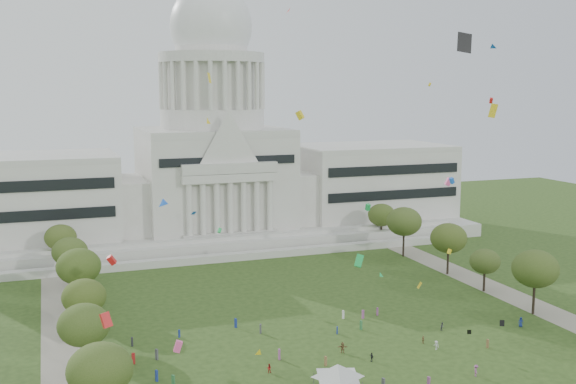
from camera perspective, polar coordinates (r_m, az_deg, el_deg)
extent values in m
plane|color=#2B4518|center=(113.76, 8.02, -15.29)|extent=(400.00, 400.00, 0.00)
cube|color=beige|center=(216.96, -6.31, -3.17)|extent=(160.00, 60.00, 4.00)
cube|color=beige|center=(186.04, -3.90, -5.43)|extent=(130.00, 3.00, 2.00)
cube|color=beige|center=(193.18, -4.56, -4.45)|extent=(140.00, 3.00, 5.00)
cube|color=beige|center=(208.03, -21.19, -0.57)|extent=(50.00, 34.00, 22.00)
cube|color=beige|center=(232.72, 6.97, 0.85)|extent=(50.00, 34.00, 22.00)
cube|color=beige|center=(207.66, -13.42, -1.08)|extent=(12.00, 26.00, 16.00)
cube|color=beige|center=(220.15, 0.67, -0.31)|extent=(12.00, 26.00, 16.00)
cube|color=beige|center=(213.34, -6.32, 0.99)|extent=(44.00, 38.00, 28.00)
cube|color=beige|center=(193.70, -4.94, 1.20)|extent=(28.00, 3.00, 2.40)
cube|color=black|center=(190.73, -21.32, -0.75)|extent=(46.00, 0.40, 11.00)
cube|color=black|center=(217.39, 9.02, 0.81)|extent=(46.00, 0.40, 11.00)
cylinder|color=beige|center=(211.70, -6.41, 6.20)|extent=(32.00, 32.00, 6.00)
cylinder|color=beige|center=(211.54, -6.45, 8.90)|extent=(28.00, 28.00, 14.00)
cylinder|color=beige|center=(211.77, -6.49, 11.20)|extent=(32.40, 32.40, 3.00)
cylinder|color=beige|center=(212.11, -6.52, 12.69)|extent=(22.00, 22.00, 8.00)
ellipsoid|color=silver|center=(212.44, -6.53, 13.76)|extent=(25.00, 25.00, 26.20)
cube|color=gray|center=(129.99, -18.39, -12.54)|extent=(8.00, 160.00, 0.04)
cube|color=gray|center=(162.46, 18.21, -8.28)|extent=(8.00, 160.00, 0.04)
ellipsoid|color=#364F1A|center=(96.18, -15.64, -14.30)|extent=(8.86, 8.86, 7.25)
cylinder|color=black|center=(117.24, -16.78, -13.39)|extent=(0.56, 0.56, 5.47)
ellipsoid|color=#324A18|center=(115.24, -16.90, -10.72)|extent=(8.42, 8.42, 6.89)
cylinder|color=black|center=(149.96, 20.08, -8.54)|extent=(0.56, 0.56, 6.20)
ellipsoid|color=#354C19|center=(148.23, 20.21, -6.11)|extent=(9.55, 9.55, 7.82)
cylinder|color=black|center=(132.89, -16.78, -10.80)|extent=(0.56, 0.56, 5.27)
ellipsoid|color=#394D15|center=(131.18, -16.88, -8.49)|extent=(8.12, 8.12, 6.65)
cylinder|color=black|center=(163.14, 16.27, -7.29)|extent=(0.56, 0.56, 4.56)
ellipsoid|color=#35481B|center=(161.92, 16.34, -5.65)|extent=(7.01, 7.01, 5.74)
cylinder|color=black|center=(150.39, -17.19, -8.39)|extent=(0.56, 0.56, 6.03)
ellipsoid|color=#324D15|center=(148.70, -17.30, -6.03)|extent=(9.29, 9.29, 7.60)
cylinder|color=black|center=(175.46, 13.37, -5.83)|extent=(0.56, 0.56, 5.97)
ellipsoid|color=#394C17|center=(174.03, 13.44, -3.81)|extent=(9.19, 9.19, 7.52)
cylinder|color=black|center=(168.33, -17.90, -6.73)|extent=(0.56, 0.56, 5.41)
ellipsoid|color=#3A511C|center=(166.95, -17.99, -4.83)|extent=(8.33, 8.33, 6.81)
cylinder|color=black|center=(191.44, 9.75, -4.46)|extent=(0.56, 0.56, 6.37)
ellipsoid|color=#3A4E1D|center=(190.05, 9.80, -2.47)|extent=(9.82, 9.82, 8.03)
cylinder|color=black|center=(185.89, -18.62, -5.35)|extent=(0.56, 0.56, 5.32)
ellipsoid|color=#3F511C|center=(184.66, -18.70, -3.65)|extent=(8.19, 8.19, 6.70)
cylinder|color=black|center=(208.04, 7.90, -3.50)|extent=(0.56, 0.56, 5.47)
ellipsoid|color=#344916|center=(206.92, 7.93, -1.93)|extent=(8.42, 8.42, 6.89)
cylinder|color=#4C4C4C|center=(108.77, 2.20, -15.64)|extent=(0.12, 0.12, 2.50)
cylinder|color=#4C4C4C|center=(110.83, 4.98, -15.20)|extent=(0.12, 0.12, 2.50)
cube|color=silver|center=(106.88, 4.23, -15.32)|extent=(7.53, 7.53, 0.20)
pyramid|color=silver|center=(106.44, 4.24, -14.78)|extent=(10.54, 10.54, 2.00)
imported|color=navy|center=(141.95, 19.11, -10.36)|extent=(1.14, 1.05, 1.96)
imported|color=#4C4C51|center=(135.72, 12.93, -11.04)|extent=(0.95, 0.85, 1.67)
imported|color=silver|center=(126.24, 12.44, -12.55)|extent=(0.89, 1.18, 1.63)
imported|color=#26262B|center=(119.33, 7.09, -13.69)|extent=(0.64, 0.99, 1.58)
imported|color=olive|center=(122.32, 4.64, -13.00)|extent=(1.93, 1.31, 1.93)
imported|color=#B21E1E|center=(114.19, -1.62, -14.69)|extent=(0.86, 0.66, 1.55)
imported|color=#994C8C|center=(116.87, 15.64, -14.35)|extent=(1.08, 1.39, 1.92)
imported|color=olive|center=(128.65, 11.37, -12.14)|extent=(0.55, 0.90, 1.47)
cube|color=#994C8C|center=(111.23, 11.82, -15.48)|extent=(0.48, 0.54, 1.74)
cube|color=#994C8C|center=(142.07, 7.57, -10.00)|extent=(0.51, 0.50, 1.67)
cube|color=navy|center=(113.01, -11.06, -15.02)|extent=(0.45, 0.57, 1.86)
cube|color=navy|center=(130.65, -9.19, -11.75)|extent=(0.43, 0.47, 1.51)
cube|color=navy|center=(134.37, -4.45, -11.00)|extent=(0.46, 0.57, 1.86)
cube|color=#B21E1E|center=(120.26, -12.95, -13.58)|extent=(0.60, 0.50, 1.94)
cube|color=#4C4C51|center=(109.35, 8.07, -15.78)|extent=(0.48, 0.57, 1.85)
cube|color=#994C8C|center=(139.88, 6.37, -10.25)|extent=(0.51, 0.36, 1.78)
cube|color=#33723F|center=(133.63, 6.20, -11.14)|extent=(0.40, 0.54, 1.84)
cube|color=olive|center=(129.26, 16.54, -12.20)|extent=(0.48, 0.50, 1.62)
cube|color=#4C4C51|center=(131.08, -2.34, -11.49)|extent=(0.49, 0.57, 1.85)
cube|color=silver|center=(112.19, 3.88, -15.17)|extent=(0.41, 0.29, 1.46)
cube|color=#994C8C|center=(119.10, -0.74, -13.58)|extent=(0.38, 0.55, 1.91)
cube|color=navy|center=(131.11, 4.18, -11.60)|extent=(0.39, 0.45, 1.46)
cube|color=silver|center=(139.37, 4.70, -10.30)|extent=(0.32, 0.48, 1.74)
cube|color=olive|center=(116.89, 3.20, -14.10)|extent=(0.36, 0.49, 1.67)
cube|color=#33723F|center=(111.00, -9.69, -15.45)|extent=(0.55, 0.54, 1.79)
cube|color=#4C4C51|center=(121.14, -11.06, -13.35)|extent=(0.55, 0.61, 1.95)
cube|color=#26262B|center=(128.06, -13.06, -12.25)|extent=(0.35, 0.49, 1.69)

